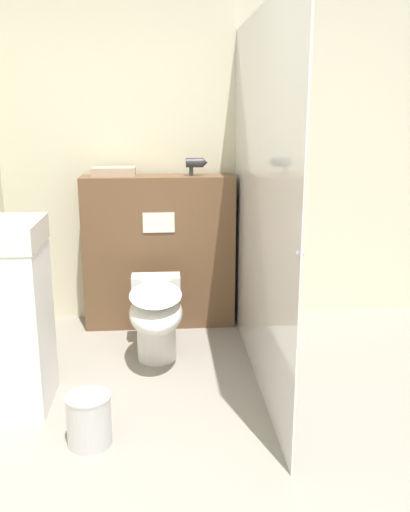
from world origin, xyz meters
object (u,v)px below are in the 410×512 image
waste_bin (89,420)px  sink_vanity (1,316)px  toilet (156,315)px  hair_drier (196,163)px

waste_bin → sink_vanity: bearing=139.7°
sink_vanity → waste_bin: (0.48, -0.41, -0.39)m
toilet → hair_drier: bearing=65.5°
hair_drier → waste_bin: size_ratio=0.60×
toilet → waste_bin: bearing=-109.5°
sink_vanity → hair_drier: size_ratio=7.62×
toilet → sink_vanity: bearing=-148.5°
hair_drier → waste_bin: (-0.61, -1.54, -1.06)m
sink_vanity → waste_bin: bearing=-40.3°
sink_vanity → hair_drier: 1.71m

